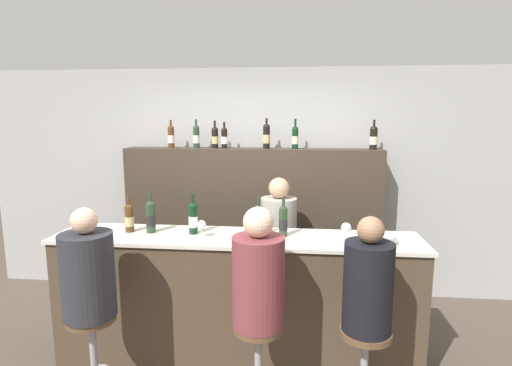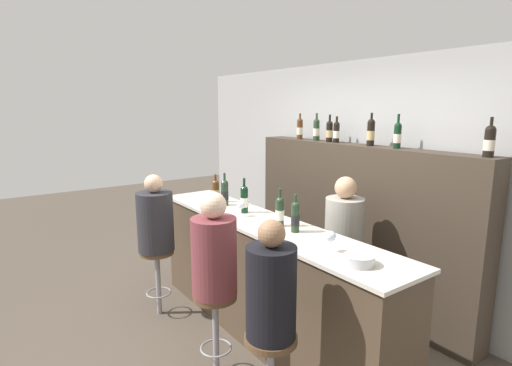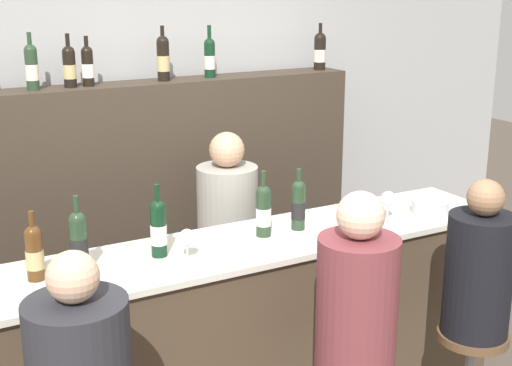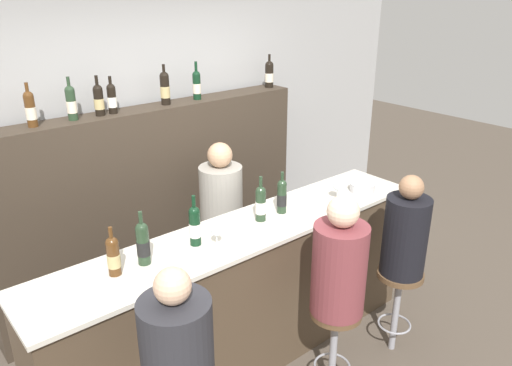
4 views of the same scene
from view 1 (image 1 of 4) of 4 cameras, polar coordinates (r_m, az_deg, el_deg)
name	(u,v)px [view 1 (image 1 of 4)]	position (r m, az deg, el deg)	size (l,w,h in m)	color
wall_back	(254,183)	(4.64, -0.26, 0.02)	(6.40, 0.05, 2.60)	#9E9E9E
bar_counter	(236,299)	(3.49, -2.85, -16.20)	(3.01, 0.57, 1.09)	#473828
back_bar_cabinet	(252,225)	(4.52, -0.56, -5.97)	(2.82, 0.28, 1.72)	#382D23
wine_bottle_counter_0	(129,218)	(3.54, -17.66, -4.73)	(0.08, 0.08, 0.30)	#4C2D14
wine_bottle_counter_1	(151,216)	(3.47, -14.82, -4.63)	(0.08, 0.08, 0.34)	#233823
wine_bottle_counter_2	(193,218)	(3.36, -8.97, -4.91)	(0.07, 0.07, 0.34)	black
wine_bottle_counter_3	(259,220)	(3.27, 0.38, -5.29)	(0.08, 0.08, 0.33)	#233823
wine_bottle_counter_4	(283,221)	(3.26, 3.91, -5.38)	(0.07, 0.07, 0.31)	#233823
wine_bottle_backbar_0	(171,136)	(4.55, -12.03, 6.55)	(0.07, 0.07, 0.31)	#4C2D14
wine_bottle_backbar_1	(196,136)	(4.47, -8.52, 6.62)	(0.07, 0.07, 0.32)	#233823
wine_bottle_backbar_2	(215,137)	(4.43, -5.89, 6.53)	(0.07, 0.07, 0.30)	black
wine_bottle_backbar_3	(224,138)	(4.41, -4.55, 6.50)	(0.07, 0.07, 0.29)	black
wine_bottle_backbar_4	(266,136)	(4.35, 1.51, 6.74)	(0.08, 0.08, 0.33)	black
wine_bottle_backbar_5	(295,137)	(4.34, 5.61, 6.55)	(0.07, 0.07, 0.32)	black
wine_bottle_backbar_6	(374,137)	(4.41, 16.45, 6.27)	(0.08, 0.08, 0.31)	black
wine_glass_0	(202,225)	(3.25, -7.77, -6.01)	(0.07, 0.07, 0.14)	silver
wine_glass_1	(346,228)	(3.19, 12.75, -6.30)	(0.08, 0.08, 0.15)	silver
metal_bowl	(383,239)	(3.24, 17.66, -7.70)	(0.20, 0.20, 0.07)	#B7B7BC
bar_stool_left	(92,337)	(3.22, -22.34, -19.63)	(0.34, 0.34, 0.69)	gray
guest_seated_left	(88,272)	(3.02, -22.91, -11.57)	(0.36, 0.36, 0.77)	#28282D
bar_stool_middle	(258,346)	(2.91, 0.32, -22.27)	(0.34, 0.34, 0.69)	gray
guest_seated_middle	(258,276)	(2.68, 0.33, -13.10)	(0.35, 0.35, 0.80)	brown
bar_stool_right	(365,352)	(2.94, 15.27, -22.28)	(0.34, 0.34, 0.69)	gray
guest_seated_right	(368,283)	(2.72, 15.72, -13.55)	(0.31, 0.31, 0.76)	black
bartender	(278,257)	(4.06, 3.21, -10.52)	(0.36, 0.36, 1.48)	gray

